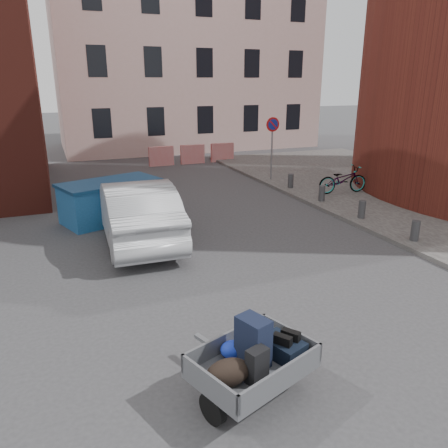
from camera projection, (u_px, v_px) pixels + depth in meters
name	position (u px, v px, depth m)	size (l,w,h in m)	color
ground	(224.00, 305.00, 8.64)	(120.00, 120.00, 0.00)	#38383A
sidewalk	(441.00, 202.00, 15.67)	(9.00, 24.00, 0.12)	#474442
building_pink	(184.00, 35.00, 27.97)	(16.00, 8.00, 14.00)	#CEA79E
no_parking_sign	(272.00, 135.00, 18.49)	(0.60, 0.09, 2.65)	gray
bollards	(362.00, 209.00, 13.63)	(0.22, 9.02, 0.55)	#3A3A3D
barriers	(193.00, 154.00, 23.19)	(4.70, 0.18, 1.00)	red
trailer	(252.00, 360.00, 5.92)	(1.88, 1.98, 1.20)	black
dumpster	(111.00, 200.00, 13.73)	(3.33, 2.43, 1.25)	#1F5B97
silver_car	(137.00, 210.00, 11.95)	(1.78, 5.09, 1.68)	#ADAFB4
bicycle	(343.00, 180.00, 16.62)	(0.68, 1.96, 1.03)	black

